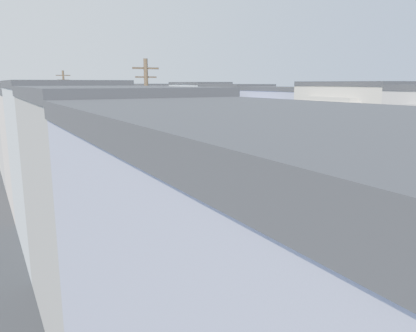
{
  "coord_description": "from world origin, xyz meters",
  "views": [
    {
      "loc": [
        -14.93,
        -20.72,
        8.77
      ],
      "look_at": [
        0.72,
        7.14,
        2.2
      ],
      "focal_mm": 35.0,
      "sensor_mm": 36.0,
      "label": 1
    }
  ],
  "objects_px": {
    "tree_far_r": "(161,120)",
    "fedex_truck": "(246,178)",
    "lead_sedan": "(186,170)",
    "tree_a": "(411,254)",
    "utility_pole_near": "(148,144)",
    "parked_left_d": "(124,181)",
    "parked_left_c": "(184,221)",
    "utility_pole_far": "(66,115)",
    "parked_right_b": "(316,202)",
    "tree_d": "(89,123)",
    "tree_b": "(185,163)",
    "parked_right_d": "(158,147)",
    "parked_left_b": "(248,262)",
    "tree_c": "(124,137)",
    "parked_right_a": "(409,235)",
    "parked_right_c": "(198,160)",
    "tree_e": "(61,119)"
  },
  "relations": [
    {
      "from": "tree_a",
      "to": "parked_right_d",
      "type": "xyz_separation_m",
      "value": [
        11.2,
        43.02,
        -4.15
      ]
    },
    {
      "from": "tree_far_r",
      "to": "lead_sedan",
      "type": "height_order",
      "value": "tree_far_r"
    },
    {
      "from": "parked_right_c",
      "to": "parked_right_d",
      "type": "relative_size",
      "value": 1.16
    },
    {
      "from": "lead_sedan",
      "to": "parked_left_c",
      "type": "xyz_separation_m",
      "value": [
        -6.57,
        -13.0,
        0.0
      ]
    },
    {
      "from": "utility_pole_near",
      "to": "parked_left_d",
      "type": "bearing_deg",
      "value": 81.61
    },
    {
      "from": "utility_pole_near",
      "to": "parked_left_c",
      "type": "xyz_separation_m",
      "value": [
        1.4,
        -1.91,
        -4.48
      ]
    },
    {
      "from": "parked_right_d",
      "to": "tree_c",
      "type": "bearing_deg",
      "value": -115.11
    },
    {
      "from": "utility_pole_near",
      "to": "parked_left_c",
      "type": "bearing_deg",
      "value": -53.79
    },
    {
      "from": "lead_sedan",
      "to": "parked_right_a",
      "type": "bearing_deg",
      "value": -83.14
    },
    {
      "from": "tree_far_r",
      "to": "parked_right_a",
      "type": "xyz_separation_m",
      "value": [
        -1.99,
        -39.27,
        -3.07
      ]
    },
    {
      "from": "tree_a",
      "to": "fedex_truck",
      "type": "xyz_separation_m",
      "value": [
        8.44,
        18.98,
        -3.05
      ]
    },
    {
      "from": "tree_c",
      "to": "tree_d",
      "type": "xyz_separation_m",
      "value": [
        0.0,
        10.44,
        0.08
      ]
    },
    {
      "from": "utility_pole_near",
      "to": "parked_left_c",
      "type": "relative_size",
      "value": 2.22
    },
    {
      "from": "lead_sedan",
      "to": "parked_right_d",
      "type": "xyz_separation_m",
      "value": [
        3.23,
        14.69,
        -0.05
      ]
    },
    {
      "from": "tree_b",
      "to": "fedex_truck",
      "type": "relative_size",
      "value": 1.12
    },
    {
      "from": "utility_pole_far",
      "to": "parked_left_c",
      "type": "xyz_separation_m",
      "value": [
        1.4,
        -27.91,
        -4.48
      ]
    },
    {
      "from": "tree_d",
      "to": "utility_pole_near",
      "type": "relative_size",
      "value": 0.75
    },
    {
      "from": "fedex_truck",
      "to": "parked_right_d",
      "type": "distance_m",
      "value": 24.22
    },
    {
      "from": "utility_pole_near",
      "to": "utility_pole_far",
      "type": "xyz_separation_m",
      "value": [
        0.0,
        26.0,
        0.0
      ]
    },
    {
      "from": "tree_e",
      "to": "fedex_truck",
      "type": "relative_size",
      "value": 1.06
    },
    {
      "from": "tree_b",
      "to": "parked_right_d",
      "type": "xyz_separation_m",
      "value": [
        11.2,
        30.82,
        -4.26
      ]
    },
    {
      "from": "tree_c",
      "to": "parked_right_a",
      "type": "bearing_deg",
      "value": -52.13
    },
    {
      "from": "tree_far_r",
      "to": "lead_sedan",
      "type": "relative_size",
      "value": 1.08
    },
    {
      "from": "tree_a",
      "to": "tree_b",
      "type": "relative_size",
      "value": 0.96
    },
    {
      "from": "tree_c",
      "to": "fedex_truck",
      "type": "relative_size",
      "value": 1.13
    },
    {
      "from": "tree_d",
      "to": "parked_right_c",
      "type": "height_order",
      "value": "tree_d"
    },
    {
      "from": "tree_e",
      "to": "tree_c",
      "type": "bearing_deg",
      "value": -90.0
    },
    {
      "from": "tree_a",
      "to": "tree_b",
      "type": "distance_m",
      "value": 12.2
    },
    {
      "from": "utility_pole_far",
      "to": "parked_left_b",
      "type": "relative_size",
      "value": 2.19
    },
    {
      "from": "tree_c",
      "to": "fedex_truck",
      "type": "height_order",
      "value": "tree_c"
    },
    {
      "from": "parked_left_c",
      "to": "parked_right_b",
      "type": "xyz_separation_m",
      "value": [
        9.8,
        -0.87,
        -0.04
      ]
    },
    {
      "from": "tree_far_r",
      "to": "utility_pole_near",
      "type": "distance_m",
      "value": 32.28
    },
    {
      "from": "tree_a",
      "to": "parked_right_d",
      "type": "height_order",
      "value": "tree_a"
    },
    {
      "from": "parked_right_b",
      "to": "tree_a",
      "type": "bearing_deg",
      "value": -124.53
    },
    {
      "from": "parked_right_a",
      "to": "parked_right_d",
      "type": "xyz_separation_m",
      "value": [
        0.0,
        35.63,
        0.02
      ]
    },
    {
      "from": "lead_sedan",
      "to": "parked_right_b",
      "type": "height_order",
      "value": "lead_sedan"
    },
    {
      "from": "utility_pole_far",
      "to": "fedex_truck",
      "type": "height_order",
      "value": "utility_pole_far"
    },
    {
      "from": "utility_pole_far",
      "to": "parked_right_d",
      "type": "bearing_deg",
      "value": -1.13
    },
    {
      "from": "fedex_truck",
      "to": "parked_left_d",
      "type": "distance_m",
      "value": 10.52
    },
    {
      "from": "tree_c",
      "to": "parked_right_c",
      "type": "height_order",
      "value": "tree_c"
    },
    {
      "from": "utility_pole_near",
      "to": "parked_left_b",
      "type": "height_order",
      "value": "utility_pole_near"
    },
    {
      "from": "fedex_truck",
      "to": "parked_left_d",
      "type": "height_order",
      "value": "fedex_truck"
    },
    {
      "from": "utility_pole_far",
      "to": "parked_right_b",
      "type": "distance_m",
      "value": 31.22
    },
    {
      "from": "parked_left_b",
      "to": "parked_left_d",
      "type": "relative_size",
      "value": 0.97
    },
    {
      "from": "tree_e",
      "to": "parked_left_d",
      "type": "distance_m",
      "value": 19.99
    },
    {
      "from": "tree_far_r",
      "to": "tree_e",
      "type": "bearing_deg",
      "value": -178.47
    },
    {
      "from": "tree_a",
      "to": "parked_left_b",
      "type": "relative_size",
      "value": 1.52
    },
    {
      "from": "tree_far_r",
      "to": "fedex_truck",
      "type": "height_order",
      "value": "tree_far_r"
    },
    {
      "from": "tree_d",
      "to": "lead_sedan",
      "type": "distance_m",
      "value": 9.93
    },
    {
      "from": "tree_far_r",
      "to": "parked_right_d",
      "type": "bearing_deg",
      "value": -118.71
    }
  ]
}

